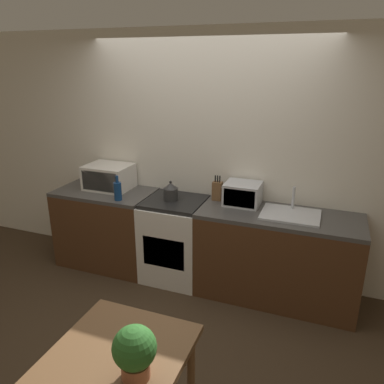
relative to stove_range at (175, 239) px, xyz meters
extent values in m
plane|color=#3D2D1E|center=(0.23, -0.81, -0.45)|extent=(16.00, 16.00, 0.00)
cube|color=silver|center=(0.23, 0.34, 0.85)|extent=(10.00, 0.06, 2.60)
cube|color=#4C2D19|center=(-0.86, 0.00, -0.02)|extent=(1.09, 0.62, 0.86)
cube|color=#474442|center=(-0.86, 0.00, 0.43)|extent=(1.09, 0.62, 0.04)
cube|color=#4C2D19|center=(1.09, 0.00, -0.02)|extent=(1.54, 0.62, 0.86)
cube|color=#474442|center=(1.09, 0.00, 0.43)|extent=(1.54, 0.62, 0.04)
cube|color=silver|center=(0.00, 0.00, -0.02)|extent=(0.63, 0.62, 0.86)
cube|color=black|center=(0.00, 0.00, 0.43)|extent=(0.60, 0.57, 0.04)
cube|color=black|center=(0.00, -0.30, -0.02)|extent=(0.45, 0.02, 0.32)
cylinder|color=#2D2D2D|center=(-0.04, -0.01, 0.52)|extent=(0.15, 0.15, 0.13)
cone|color=#2D2D2D|center=(-0.04, -0.01, 0.61)|extent=(0.14, 0.14, 0.06)
sphere|color=black|center=(-0.04, -0.01, 0.65)|extent=(0.03, 0.03, 0.03)
cube|color=silver|center=(-0.84, 0.09, 0.59)|extent=(0.50, 0.40, 0.27)
cube|color=black|center=(-0.84, -0.10, 0.59)|extent=(0.44, 0.01, 0.22)
cylinder|color=navy|center=(-0.55, -0.21, 0.55)|extent=(0.08, 0.08, 0.19)
cylinder|color=navy|center=(-0.55, -0.21, 0.68)|extent=(0.03, 0.03, 0.07)
cube|color=brown|center=(0.41, 0.17, 0.55)|extent=(0.10, 0.08, 0.19)
cylinder|color=black|center=(0.39, 0.17, 0.68)|extent=(0.01, 0.01, 0.07)
cylinder|color=black|center=(0.41, 0.17, 0.68)|extent=(0.01, 0.01, 0.07)
cylinder|color=black|center=(0.44, 0.17, 0.68)|extent=(0.01, 0.01, 0.07)
cube|color=silver|center=(0.69, 0.14, 0.56)|extent=(0.35, 0.31, 0.22)
cube|color=black|center=(0.69, -0.01, 0.56)|extent=(0.31, 0.01, 0.18)
cube|color=silver|center=(1.18, 0.00, 0.46)|extent=(0.54, 0.41, 0.02)
cylinder|color=silver|center=(1.18, 0.15, 0.58)|extent=(0.03, 0.03, 0.22)
cube|color=brown|center=(0.50, -1.96, 0.29)|extent=(0.74, 0.77, 0.04)
cylinder|color=brown|center=(0.19, -1.63, -0.09)|extent=(0.05, 0.05, 0.71)
cylinder|color=brown|center=(0.81, -1.63, -0.09)|extent=(0.05, 0.05, 0.71)
cylinder|color=#9E5B3D|center=(0.67, -2.06, 0.35)|extent=(0.15, 0.15, 0.09)
sphere|color=#2D6B28|center=(0.67, -2.06, 0.49)|extent=(0.22, 0.22, 0.22)
camera|label=1|loc=(1.47, -3.35, 1.82)|focal=35.00mm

